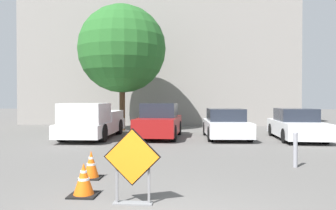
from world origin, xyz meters
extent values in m
plane|color=#565451|center=(0.00, 10.00, 0.00)|extent=(96.00, 96.00, 0.00)
cube|color=black|center=(-0.48, 1.40, 0.81)|extent=(0.97, 0.02, 0.97)
cube|color=orange|center=(-0.48, 1.38, 0.81)|extent=(0.92, 0.02, 0.92)
cube|color=slate|center=(-0.48, 1.44, 0.01)|extent=(0.67, 0.20, 0.02)
cube|color=slate|center=(-0.76, 1.44, 0.40)|extent=(0.04, 0.04, 0.81)
cube|color=slate|center=(-0.21, 1.44, 0.40)|extent=(0.04, 0.04, 0.81)
cube|color=black|center=(-1.47, 1.83, 0.01)|extent=(0.51, 0.51, 0.03)
cone|color=#EA590F|center=(-1.47, 1.83, 0.32)|extent=(0.38, 0.38, 0.57)
cylinder|color=white|center=(-1.47, 1.83, 0.44)|extent=(0.12, 0.12, 0.05)
cylinder|color=white|center=(-1.47, 1.83, 0.31)|extent=(0.21, 0.21, 0.05)
cube|color=black|center=(-1.75, 3.15, 0.01)|extent=(0.46, 0.46, 0.03)
cone|color=#EA590F|center=(-1.75, 3.15, 0.32)|extent=(0.34, 0.34, 0.59)
cylinder|color=white|center=(-1.75, 3.15, 0.45)|extent=(0.11, 0.11, 0.05)
cylinder|color=white|center=(-1.75, 3.15, 0.31)|extent=(0.19, 0.19, 0.05)
cube|color=silver|center=(-4.11, 10.83, 0.48)|extent=(1.97, 5.25, 0.55)
cube|color=silver|center=(-4.10, 9.65, 1.18)|extent=(1.77, 2.11, 0.85)
cube|color=silver|center=(-4.14, 13.08, 0.98)|extent=(1.80, 0.12, 0.45)
cube|color=silver|center=(-3.23, 11.88, 0.98)|extent=(0.13, 2.51, 0.45)
cube|color=silver|center=(-5.03, 11.86, 0.98)|extent=(0.13, 2.51, 0.45)
cylinder|color=black|center=(-3.22, 9.27, 0.38)|extent=(0.25, 0.77, 0.76)
cylinder|color=black|center=(-4.97, 9.25, 0.38)|extent=(0.25, 0.77, 0.76)
cylinder|color=black|center=(-3.26, 12.41, 0.38)|extent=(0.25, 0.77, 0.76)
cylinder|color=black|center=(-5.01, 12.38, 0.38)|extent=(0.25, 0.77, 0.76)
cube|color=maroon|center=(-1.05, 11.09, 0.57)|extent=(1.90, 4.28, 0.76)
cube|color=#1E232D|center=(-1.05, 11.19, 1.28)|extent=(1.61, 1.99, 0.65)
cylinder|color=black|center=(-0.30, 9.75, 0.35)|extent=(0.22, 0.71, 0.70)
cylinder|color=black|center=(-1.90, 9.81, 0.35)|extent=(0.22, 0.71, 0.70)
cylinder|color=black|center=(-0.20, 12.37, 0.35)|extent=(0.22, 0.71, 0.70)
cylinder|color=black|center=(-1.81, 12.42, 0.35)|extent=(0.22, 0.71, 0.70)
cube|color=silver|center=(2.01, 11.09, 0.49)|extent=(1.99, 4.17, 0.62)
cube|color=#1E232D|center=(2.00, 11.19, 1.08)|extent=(1.67, 1.95, 0.55)
cylinder|color=black|center=(2.89, 9.86, 0.33)|extent=(0.23, 0.66, 0.65)
cylinder|color=black|center=(1.24, 9.78, 0.33)|extent=(0.23, 0.66, 0.65)
cylinder|color=black|center=(2.78, 12.39, 0.33)|extent=(0.23, 0.66, 0.65)
cylinder|color=black|center=(1.12, 12.32, 0.33)|extent=(0.23, 0.66, 0.65)
cube|color=silver|center=(5.07, 10.87, 0.49)|extent=(1.86, 4.40, 0.66)
cube|color=#1E232D|center=(5.07, 10.97, 1.10)|extent=(1.58, 2.05, 0.55)
cylinder|color=black|center=(5.81, 9.49, 0.30)|extent=(0.22, 0.61, 0.60)
cylinder|color=black|center=(4.23, 9.55, 0.30)|extent=(0.22, 0.61, 0.60)
cylinder|color=black|center=(5.90, 12.19, 0.30)|extent=(0.22, 0.61, 0.60)
cylinder|color=black|center=(4.32, 12.24, 0.30)|extent=(0.22, 0.61, 0.60)
cylinder|color=gray|center=(3.19, 4.72, 0.44)|extent=(0.11, 0.11, 0.88)
sphere|color=gray|center=(3.19, 4.72, 0.88)|extent=(0.12, 0.12, 0.12)
cube|color=gray|center=(-2.13, 20.69, 4.50)|extent=(19.59, 5.00, 9.00)
cylinder|color=#513823|center=(-3.52, 14.36, 1.39)|extent=(0.32, 0.32, 2.79)
sphere|color=#235B23|center=(-3.52, 14.36, 4.65)|extent=(4.98, 4.98, 4.98)
camera|label=1|loc=(0.55, -4.01, 1.77)|focal=35.00mm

